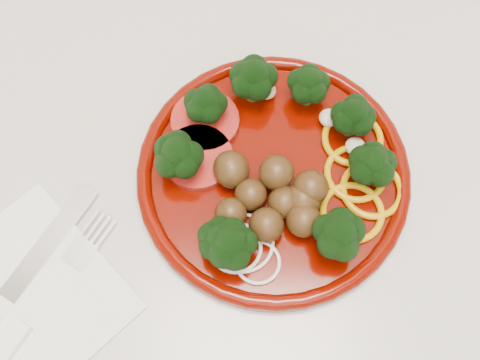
{
  "coord_description": "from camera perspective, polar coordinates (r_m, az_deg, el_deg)",
  "views": [
    {
      "loc": [
        -0.16,
        1.51,
        1.41
      ],
      "look_at": [
        -0.16,
        1.71,
        0.92
      ],
      "focal_mm": 45.0,
      "sensor_mm": 36.0,
      "label": 1
    }
  ],
  "objects": [
    {
      "name": "counter",
      "position": [
        0.99,
        9.4,
        -11.16
      ],
      "size": [
        2.4,
        0.6,
        0.9
      ],
      "color": "silver",
      "rests_on": "ground"
    },
    {
      "name": "plate",
      "position": [
        0.53,
        3.21,
        0.84
      ],
      "size": [
        0.25,
        0.25,
        0.06
      ],
      "rotation": [
        0.0,
        0.0,
        -0.39
      ],
      "color": "#4A0600",
      "rests_on": "counter"
    },
    {
      "name": "napkin",
      "position": [
        0.55,
        -20.21,
        -10.91
      ],
      "size": [
        0.22,
        0.22,
        0.0
      ],
      "primitive_type": "cube",
      "rotation": [
        0.0,
        0.0,
        0.76
      ],
      "color": "white",
      "rests_on": "counter"
    },
    {
      "name": "fork",
      "position": [
        0.54,
        -20.79,
        -14.24
      ],
      "size": [
        0.11,
        0.17,
        0.01
      ],
      "rotation": [
        0.0,
        0.0,
        1.03
      ],
      "color": "white",
      "rests_on": "napkin"
    }
  ]
}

